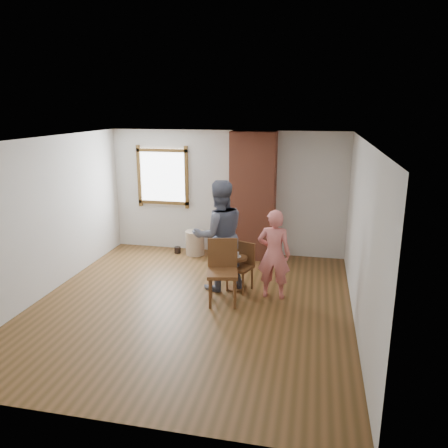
# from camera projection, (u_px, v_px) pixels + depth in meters

# --- Properties ---
(ground) EXTENTS (5.50, 5.50, 0.00)m
(ground) POSITION_uv_depth(u_px,v_px,m) (192.00, 305.00, 6.97)
(ground) COLOR brown
(ground) RESTS_ON ground
(room_shell) EXTENTS (5.04, 5.52, 2.62)m
(room_shell) POSITION_uv_depth(u_px,v_px,m) (197.00, 187.00, 7.08)
(room_shell) COLOR silver
(room_shell) RESTS_ON ground
(brick_chimney) EXTENTS (0.90, 0.50, 2.60)m
(brick_chimney) POSITION_uv_depth(u_px,v_px,m) (253.00, 196.00, 8.87)
(brick_chimney) COLOR #A8543B
(brick_chimney) RESTS_ON ground
(stoneware_crock) EXTENTS (0.45, 0.45, 0.51)m
(stoneware_crock) POSITION_uv_depth(u_px,v_px,m) (195.00, 243.00, 9.29)
(stoneware_crock) COLOR tan
(stoneware_crock) RESTS_ON ground
(dark_pot) EXTENTS (0.15, 0.15, 0.14)m
(dark_pot) POSITION_uv_depth(u_px,v_px,m) (178.00, 250.00, 9.42)
(dark_pot) COLOR black
(dark_pot) RESTS_ON ground
(dining_chair_left) EXTENTS (0.49, 0.49, 0.82)m
(dining_chair_left) POSITION_uv_depth(u_px,v_px,m) (242.00, 264.00, 7.48)
(dining_chair_left) COLOR brown
(dining_chair_left) RESTS_ON ground
(dining_chair_right) EXTENTS (0.57, 0.57, 1.03)m
(dining_chair_right) POSITION_uv_depth(u_px,v_px,m) (223.00, 268.00, 6.97)
(dining_chair_right) COLOR brown
(dining_chair_right) RESTS_ON ground
(side_table) EXTENTS (0.40, 0.40, 0.60)m
(side_table) POSITION_uv_depth(u_px,v_px,m) (236.00, 267.00, 7.46)
(side_table) COLOR brown
(side_table) RESTS_ON ground
(cake_plate) EXTENTS (0.18, 0.18, 0.01)m
(cake_plate) POSITION_uv_depth(u_px,v_px,m) (236.00, 256.00, 7.41)
(cake_plate) COLOR white
(cake_plate) RESTS_ON side_table
(cake_slice) EXTENTS (0.08, 0.07, 0.06)m
(cake_slice) POSITION_uv_depth(u_px,v_px,m) (236.00, 255.00, 7.40)
(cake_slice) COLOR white
(cake_slice) RESTS_ON cake_plate
(man) EXTENTS (1.15, 1.06, 1.90)m
(man) POSITION_uv_depth(u_px,v_px,m) (219.00, 235.00, 7.40)
(man) COLOR #121A33
(man) RESTS_ON ground
(person_pink) EXTENTS (0.55, 0.37, 1.49)m
(person_pink) POSITION_uv_depth(u_px,v_px,m) (274.00, 254.00, 7.08)
(person_pink) COLOR #E37471
(person_pink) RESTS_ON ground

